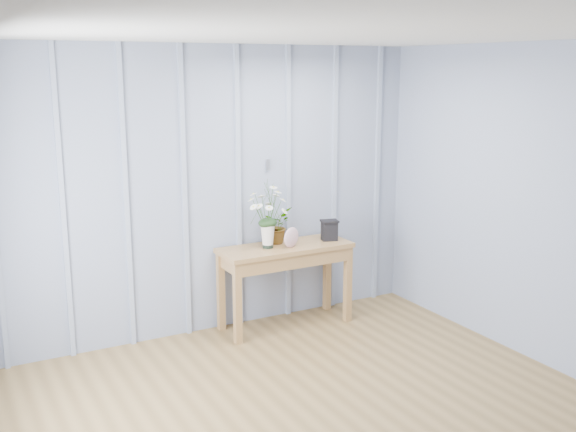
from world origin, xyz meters
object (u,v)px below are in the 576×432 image
felt_disc_vessel (291,237)px  carved_box (329,230)px  daisy_vase (268,207)px  sideboard (285,258)px

felt_disc_vessel → carved_box: size_ratio=0.97×
daisy_vase → felt_disc_vessel: bearing=-24.5°
sideboard → felt_disc_vessel: 0.22m
sideboard → carved_box: (0.45, -0.02, 0.21)m
sideboard → carved_box: size_ratio=6.35×
daisy_vase → felt_disc_vessel: size_ratio=3.18×
felt_disc_vessel → carved_box: carved_box is taller
carved_box → felt_disc_vessel: bearing=-172.5°
sideboard → daisy_vase: 0.51m
sideboard → carved_box: 0.49m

